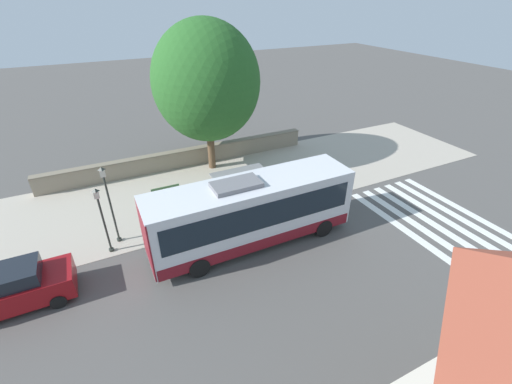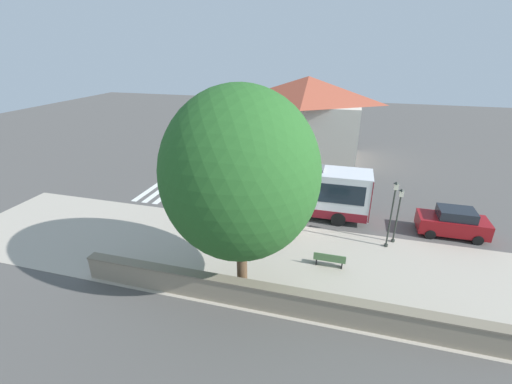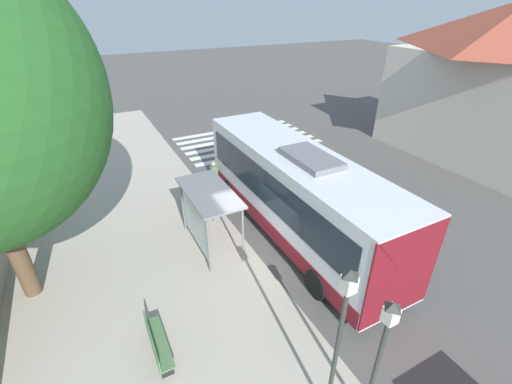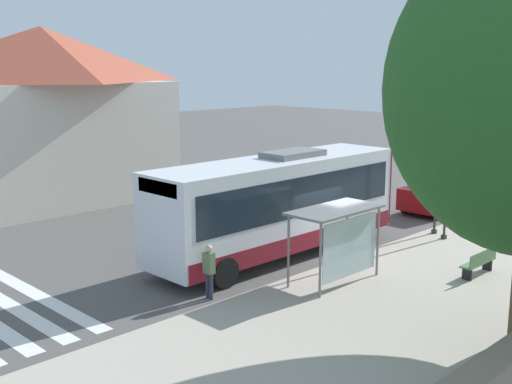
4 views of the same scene
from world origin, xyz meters
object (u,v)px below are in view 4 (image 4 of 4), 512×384
(bus_shelter, at_px, (339,222))
(street_lamp_near, at_px, (448,175))
(bus, at_px, (278,203))
(street_lamp_far, at_px, (437,181))
(parked_car_behind_bus, at_px, (439,192))
(bench, at_px, (479,262))
(pedestrian, at_px, (209,268))

(bus_shelter, distance_m, street_lamp_near, 7.16)
(bus, xyz_separation_m, street_lamp_near, (-3.17, -6.32, 0.65))
(street_lamp_far, relative_size, parked_car_behind_bus, 0.87)
(bench, relative_size, parked_car_behind_bus, 0.42)
(bus_shelter, relative_size, street_lamp_near, 0.74)
(pedestrian, distance_m, street_lamp_near, 11.22)
(bus_shelter, bearing_deg, parked_car_behind_bus, -75.82)
(bus_shelter, xyz_separation_m, street_lamp_far, (0.91, -7.60, 0.22))
(bus, distance_m, parked_car_behind_bus, 10.60)
(parked_car_behind_bus, bearing_deg, bus_shelter, 104.18)
(pedestrian, bearing_deg, bench, -121.25)
(street_lamp_near, height_order, parked_car_behind_bus, street_lamp_near)
(pedestrian, bearing_deg, parked_car_behind_bus, -85.91)
(parked_car_behind_bus, bearing_deg, bus, 87.24)
(bus, height_order, bus_shelter, bus)
(bus, distance_m, street_lamp_near, 7.10)
(bus, height_order, bench, bus)
(bench, xyz_separation_m, street_lamp_far, (3.80, -3.76, 1.73))
(bus, height_order, street_lamp_far, bus)
(street_lamp_near, relative_size, parked_car_behind_bus, 1.03)
(pedestrian, xyz_separation_m, parked_car_behind_bus, (1.09, -15.21, -0.06))
(bus, relative_size, parked_car_behind_bus, 2.49)
(street_lamp_near, bearing_deg, bench, 133.28)
(street_lamp_far, height_order, parked_car_behind_bus, street_lamp_far)
(pedestrian, bearing_deg, bus_shelter, -114.72)
(bus, relative_size, street_lamp_near, 2.41)
(pedestrian, relative_size, bench, 0.94)
(pedestrian, relative_size, street_lamp_far, 0.45)
(pedestrian, xyz_separation_m, street_lamp_far, (-0.87, -11.46, 1.23))
(street_lamp_near, xyz_separation_m, street_lamp_far, (0.70, -0.47, -0.39))
(bus_shelter, bearing_deg, street_lamp_near, -88.34)
(pedestrian, height_order, street_lamp_far, street_lamp_far)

